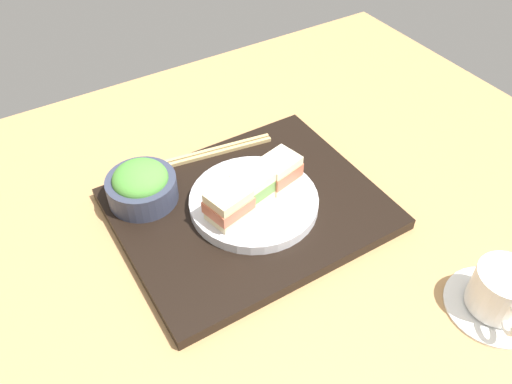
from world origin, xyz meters
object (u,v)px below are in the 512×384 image
Objects in this scene: salad_bowl at (141,185)px; coffee_cup at (500,293)px; sandwich_near at (279,171)px; chopsticks_pair at (212,152)px; sandwich_far at (229,205)px; sandwich_plate at (255,203)px; sandwich_middle at (255,187)px.

salad_bowl reaches higher than coffee_cup.
salad_bowl is 0.84× the size of coffee_cup.
sandwich_near is 15.74cm from chopsticks_pair.
salad_bowl is at bearing -26.19° from sandwich_near.
salad_bowl is (9.21, -12.53, -1.30)cm from sandwich_far.
sandwich_plate is at bearing 88.63° from chopsticks_pair.
coffee_cup is (-18.93, 48.50, 0.93)cm from chopsticks_pair.
sandwich_plate is at bearing 46.74° from sandwich_middle.
coffee_cup is at bearing 128.16° from sandwich_far.
sandwich_near is 22.49cm from salad_bowl.
chopsticks_pair is (-0.38, -15.66, -0.55)cm from sandwich_plate.
sandwich_middle is 0.99× the size of sandwich_far.
sandwich_plate is 1.54× the size of coffee_cup.
salad_bowl reaches higher than chopsticks_pair.
sandwich_plate is 3.52cm from sandwich_middle.
sandwich_middle and sandwich_far have the same top height.
chopsticks_pair is at bearing -163.59° from salad_bowl.
chopsticks_pair is (5.09, -14.34, -3.99)cm from sandwich_near.
sandwich_far is at bearing 13.48° from sandwich_middle.
sandwich_far is (5.47, 1.31, 3.48)cm from sandwich_plate.
sandwich_near is 36.97cm from coffee_cup.
sandwich_far is at bearing 70.99° from chopsticks_pair.
salad_bowl is 15.93cm from chopsticks_pair.
sandwich_near is at bearing 153.81° from salad_bowl.
sandwich_far reaches higher than chopsticks_pair.
sandwich_near is at bearing 109.55° from chopsticks_pair.
chopsticks_pair is at bearing -91.37° from sandwich_plate.
sandwich_near is (-5.47, -1.31, 3.44)cm from sandwich_plate.
sandwich_far reaches higher than coffee_cup.
sandwich_far is (5.47, 1.31, -0.03)cm from sandwich_middle.
sandwich_middle is at bearing 142.60° from salad_bowl.
sandwich_plate reaches higher than chopsticks_pair.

